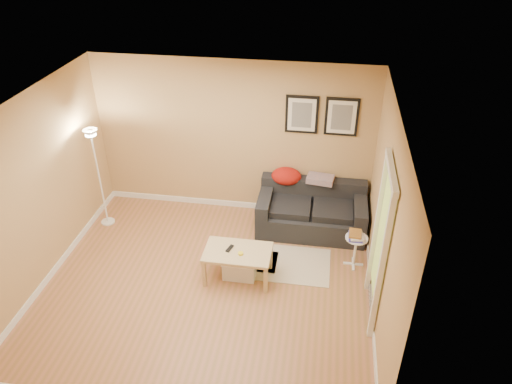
% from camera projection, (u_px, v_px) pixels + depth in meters
% --- Properties ---
extents(floor, '(4.50, 4.50, 0.00)m').
position_uv_depth(floor, '(208.00, 284.00, 6.72)').
color(floor, '#AB6A49').
rests_on(floor, ground).
extents(ceiling, '(4.50, 4.50, 0.00)m').
position_uv_depth(ceiling, '(196.00, 110.00, 5.34)').
color(ceiling, white).
rests_on(ceiling, wall_back).
extents(wall_back, '(4.50, 0.00, 4.50)m').
position_uv_depth(wall_back, '(233.00, 139.00, 7.71)').
color(wall_back, tan).
rests_on(wall_back, ground).
extents(wall_front, '(4.50, 0.00, 4.50)m').
position_uv_depth(wall_front, '(148.00, 327.00, 4.35)').
color(wall_front, tan).
rests_on(wall_front, ground).
extents(wall_left, '(0.00, 4.00, 4.00)m').
position_uv_depth(wall_left, '(37.00, 192.00, 6.33)').
color(wall_left, tan).
rests_on(wall_left, ground).
extents(wall_right, '(0.00, 4.00, 4.00)m').
position_uv_depth(wall_right, '(385.00, 223.00, 5.73)').
color(wall_right, tan).
rests_on(wall_right, ground).
extents(baseboard_back, '(4.50, 0.02, 0.10)m').
position_uv_depth(baseboard_back, '(235.00, 204.00, 8.36)').
color(baseboard_back, white).
rests_on(baseboard_back, ground).
extents(baseboard_left, '(0.02, 4.00, 0.10)m').
position_uv_depth(baseboard_left, '(58.00, 265.00, 6.98)').
color(baseboard_left, white).
rests_on(baseboard_left, ground).
extents(baseboard_right, '(0.02, 4.00, 0.10)m').
position_uv_depth(baseboard_right, '(371.00, 299.00, 6.40)').
color(baseboard_right, white).
rests_on(baseboard_right, ground).
extents(sofa, '(1.70, 0.90, 0.75)m').
position_uv_depth(sofa, '(312.00, 210.00, 7.63)').
color(sofa, black).
rests_on(sofa, ground).
extents(red_throw, '(0.48, 0.36, 0.28)m').
position_uv_depth(red_throw, '(286.00, 176.00, 7.74)').
color(red_throw, '#B01E10').
rests_on(red_throw, sofa).
extents(plaid_throw, '(0.45, 0.32, 0.10)m').
position_uv_depth(plaid_throw, '(320.00, 179.00, 7.65)').
color(plaid_throw, tan).
rests_on(plaid_throw, sofa).
extents(framed_print_left, '(0.50, 0.04, 0.60)m').
position_uv_depth(framed_print_left, '(302.00, 114.00, 7.28)').
color(framed_print_left, black).
rests_on(framed_print_left, wall_back).
extents(framed_print_right, '(0.50, 0.04, 0.60)m').
position_uv_depth(framed_print_right, '(342.00, 117.00, 7.20)').
color(framed_print_right, black).
rests_on(framed_print_right, wall_back).
extents(area_rug, '(1.25, 0.85, 0.01)m').
position_uv_depth(area_rug, '(287.00, 264.00, 7.07)').
color(area_rug, beige).
rests_on(area_rug, ground).
extents(green_runner, '(0.70, 0.50, 0.01)m').
position_uv_depth(green_runner, '(253.00, 260.00, 7.14)').
color(green_runner, '#668C4C').
rests_on(green_runner, ground).
extents(coffee_table, '(1.04, 0.77, 0.46)m').
position_uv_depth(coffee_table, '(238.00, 264.00, 6.72)').
color(coffee_table, tan).
rests_on(coffee_table, ground).
extents(remote_control, '(0.10, 0.17, 0.02)m').
position_uv_depth(remote_control, '(230.00, 248.00, 6.64)').
color(remote_control, black).
rests_on(remote_control, coffee_table).
extents(tape_roll, '(0.07, 0.07, 0.03)m').
position_uv_depth(tape_roll, '(241.00, 254.00, 6.53)').
color(tape_roll, yellow).
rests_on(tape_roll, coffee_table).
extents(storage_bin, '(0.47, 0.34, 0.29)m').
position_uv_depth(storage_bin, '(240.00, 267.00, 6.80)').
color(storage_bin, white).
rests_on(storage_bin, ground).
extents(side_table, '(0.33, 0.33, 0.50)m').
position_uv_depth(side_table, '(355.00, 251.00, 6.94)').
color(side_table, white).
rests_on(side_table, ground).
extents(book_stack, '(0.21, 0.27, 0.08)m').
position_uv_depth(book_stack, '(356.00, 235.00, 6.79)').
color(book_stack, '#3A35A1').
rests_on(book_stack, side_table).
extents(floor_lamp, '(0.22, 0.22, 1.69)m').
position_uv_depth(floor_lamp, '(100.00, 181.00, 7.55)').
color(floor_lamp, white).
rests_on(floor_lamp, ground).
extents(doorway, '(0.12, 1.01, 2.13)m').
position_uv_depth(doorway, '(378.00, 248.00, 5.76)').
color(doorway, white).
rests_on(doorway, ground).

